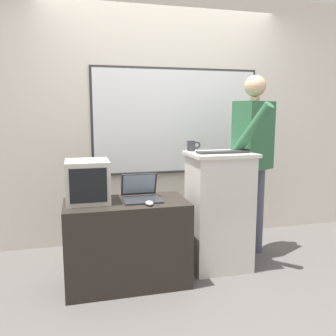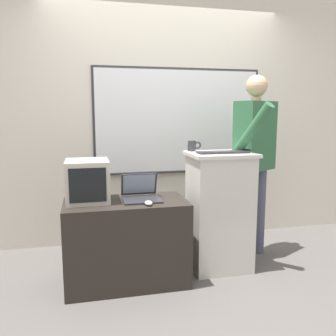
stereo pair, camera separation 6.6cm
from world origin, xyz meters
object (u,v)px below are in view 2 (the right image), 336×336
wireless_keyboard (223,152)px  coffee_mug (193,146)px  side_desk (126,242)px  person_presenter (255,154)px  computer_mouse_by_laptop (149,203)px  laptop (141,192)px  crt_monitor (88,181)px  computer_mouse_by_keyboard (247,151)px  lectern_podium (219,211)px

wireless_keyboard → coffee_mug: (-0.20, 0.23, 0.04)m
side_desk → person_presenter: size_ratio=0.56×
side_desk → computer_mouse_by_laptop: computer_mouse_by_laptop is taller
side_desk → laptop: laptop is taller
laptop → crt_monitor: size_ratio=0.87×
side_desk → laptop: size_ratio=3.08×
wireless_keyboard → computer_mouse_by_keyboard: (0.23, 0.01, 0.01)m
side_desk → computer_mouse_by_keyboard: bearing=3.0°
lectern_podium → side_desk: size_ratio=1.07×
crt_monitor → side_desk: bearing=-11.3°
coffee_mug → computer_mouse_by_laptop: bearing=-137.8°
crt_monitor → wireless_keyboard: bearing=-0.8°
crt_monitor → coffee_mug: size_ratio=2.90×
crt_monitor → computer_mouse_by_keyboard: bearing=-0.1°
person_presenter → crt_monitor: bearing=160.2°
laptop → wireless_keyboard: size_ratio=0.72×
side_desk → crt_monitor: crt_monitor is taller
side_desk → lectern_podium: bearing=6.8°
laptop → wireless_keyboard: bearing=-0.5°
person_presenter → computer_mouse_by_laptop: (-1.11, -0.46, -0.30)m
wireless_keyboard → crt_monitor: size_ratio=1.22×
lectern_podium → coffee_mug: 0.63m
lectern_podium → coffee_mug: bearing=140.7°
computer_mouse_by_laptop → lectern_podium: bearing=21.5°
computer_mouse_by_laptop → computer_mouse_by_keyboard: computer_mouse_by_keyboard is taller
lectern_podium → side_desk: lectern_podium is taller
crt_monitor → computer_mouse_by_laptop: bearing=-26.8°
computer_mouse_by_keyboard → coffee_mug: bearing=153.9°
laptop → crt_monitor: bearing=178.7°
crt_monitor → lectern_podium: bearing=2.2°
wireless_keyboard → crt_monitor: bearing=179.2°
laptop → coffee_mug: (0.51, 0.22, 0.36)m
person_presenter → computer_mouse_by_laptop: person_presenter is taller
side_desk → wireless_keyboard: wireless_keyboard is taller
lectern_podium → laptop: size_ratio=3.30×
laptop → computer_mouse_by_keyboard: (0.95, 0.01, 0.32)m
crt_monitor → person_presenter: bearing=8.3°
side_desk → computer_mouse_by_laptop: bearing=-47.1°
crt_monitor → laptop: bearing=-1.3°
laptop → computer_mouse_by_laptop: 0.22m
lectern_podium → coffee_mug: (-0.21, 0.17, 0.57)m
wireless_keyboard → computer_mouse_by_keyboard: 0.24m
crt_monitor → coffee_mug: (0.94, 0.21, 0.24)m
person_presenter → crt_monitor: 1.59m
laptop → computer_mouse_by_laptop: laptop is taller
computer_mouse_by_keyboard → person_presenter: bearing=51.0°
person_presenter → wireless_keyboard: person_presenter is taller
lectern_podium → computer_mouse_by_laptop: size_ratio=10.57×
computer_mouse_by_keyboard → laptop: bearing=-179.6°
side_desk → computer_mouse_by_laptop: 0.43m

